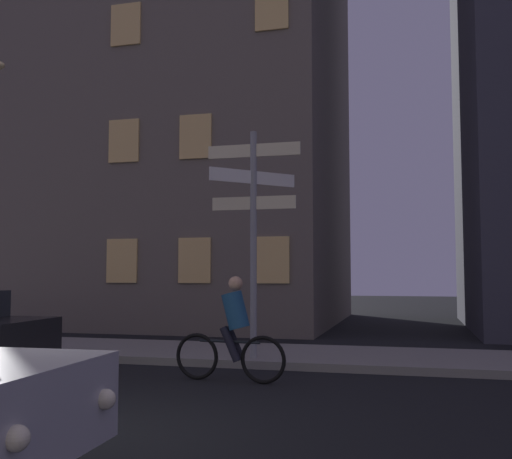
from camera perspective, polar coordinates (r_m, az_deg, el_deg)
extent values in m
plane|color=black|center=(6.70, -20.20, -18.23)|extent=(80.00, 80.00, 0.00)
cube|color=gray|center=(12.17, -3.15, -11.67)|extent=(40.00, 2.68, 0.14)
cylinder|color=gray|center=(10.95, -0.25, -1.30)|extent=(0.12, 0.12, 4.13)
cube|color=beige|center=(11.17, -0.24, 7.52)|extent=(1.75, 0.03, 0.24)
cube|color=white|center=(11.08, -0.24, 4.97)|extent=(1.29, 1.29, 0.24)
cube|color=beige|center=(11.02, -0.24, 2.53)|extent=(1.58, 0.03, 0.24)
cylinder|color=black|center=(5.59, -19.85, -17.75)|extent=(0.65, 0.24, 0.64)
sphere|color=#F9EFCC|center=(4.94, -14.10, -15.35)|extent=(0.16, 0.16, 0.16)
sphere|color=#F9EFCC|center=(3.99, -21.77, -17.93)|extent=(0.16, 0.16, 0.16)
cylinder|color=black|center=(11.37, -21.14, -10.65)|extent=(0.65, 0.25, 0.64)
torus|color=black|center=(9.64, -5.63, -11.89)|extent=(0.72, 0.13, 0.72)
torus|color=black|center=(9.21, 0.68, -12.26)|extent=(0.72, 0.13, 0.72)
cylinder|color=black|center=(9.38, -2.54, -10.58)|extent=(1.00, 0.15, 0.04)
cylinder|color=navy|center=(9.30, -1.96, -7.69)|extent=(0.48, 0.36, 0.61)
sphere|color=tan|center=(9.29, -1.95, -5.14)|extent=(0.22, 0.22, 0.22)
cylinder|color=black|center=(9.28, -2.47, -10.83)|extent=(0.35, 0.15, 0.55)
cylinder|color=black|center=(9.45, -2.04, -10.72)|extent=(0.35, 0.15, 0.55)
cube|color=#6B6056|center=(22.75, -6.49, 16.87)|extent=(10.55, 9.57, 19.64)
cube|color=#F2C672|center=(16.84, -12.61, -2.91)|extent=(0.90, 0.06, 1.20)
cube|color=#F2C672|center=(15.98, -5.86, -2.93)|extent=(0.90, 0.06, 1.20)
cube|color=#F2C672|center=(15.38, 1.55, -2.90)|extent=(0.90, 0.06, 1.20)
cube|color=#F2C672|center=(17.23, -12.43, 8.22)|extent=(0.90, 0.06, 1.20)
cube|color=#F2C672|center=(16.40, -5.77, 8.78)|extent=(0.90, 0.06, 1.20)
cube|color=#F2C672|center=(18.23, -12.26, 18.49)|extent=(0.90, 0.06, 1.20)
cube|color=#F2C672|center=(16.89, 1.50, 20.30)|extent=(0.90, 0.06, 1.20)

